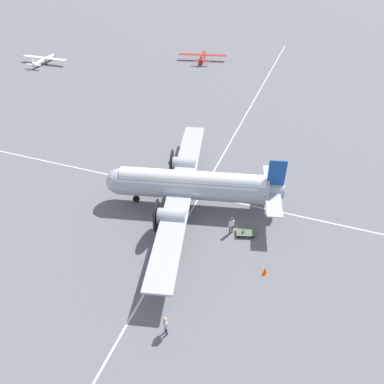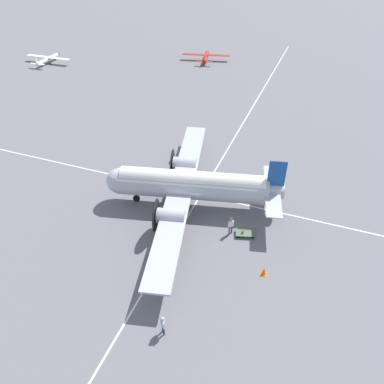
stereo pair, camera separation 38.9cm
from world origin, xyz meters
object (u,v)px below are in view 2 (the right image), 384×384
object	(u,v)px
baggage_cart	(245,233)
traffic_cone	(264,271)
light_aircraft_distant	(206,56)
passenger_boarding	(231,224)
airliner_main	(188,185)
crew_foreground	(163,324)
light_aircraft_taxiing	(48,59)
suitcase_near_door	(243,232)

from	to	relation	value
baggage_cart	traffic_cone	bearing A→B (deg)	105.95
light_aircraft_distant	passenger_boarding	bearing A→B (deg)	-171.81
airliner_main	passenger_boarding	world-z (taller)	airliner_main
crew_foreground	passenger_boarding	distance (m)	11.60
baggage_cart	light_aircraft_distant	size ratio (longest dim) A/B	0.21
airliner_main	traffic_cone	world-z (taller)	airliner_main
passenger_boarding	airliner_main	bearing A→B (deg)	-72.97
light_aircraft_taxiing	passenger_boarding	bearing A→B (deg)	-128.17
airliner_main	light_aircraft_distant	bearing A→B (deg)	-86.76
crew_foreground	baggage_cart	xyz separation A→B (m)	(11.75, -2.93, -0.81)
airliner_main	suitcase_near_door	xyz separation A→B (m)	(-2.26, -6.30, -2.26)
traffic_cone	light_aircraft_distant	bearing A→B (deg)	23.84
baggage_cart	traffic_cone	xyz separation A→B (m)	(-3.98, -2.54, 0.03)
suitcase_near_door	airliner_main	bearing A→B (deg)	70.23
crew_foreground	traffic_cone	world-z (taller)	crew_foreground
baggage_cart	light_aircraft_taxiing	size ratio (longest dim) A/B	0.21
baggage_cart	light_aircraft_distant	bearing A→B (deg)	-83.55
airliner_main	baggage_cart	world-z (taller)	airliner_main
suitcase_near_door	traffic_cone	world-z (taller)	traffic_cone
crew_foreground	passenger_boarding	size ratio (longest dim) A/B	1.01
traffic_cone	suitcase_near_door	bearing A→B (deg)	34.97
traffic_cone	baggage_cart	bearing A→B (deg)	32.53
baggage_cart	light_aircraft_distant	distance (m)	50.42
passenger_boarding	light_aircraft_taxiing	distance (m)	57.90
crew_foreground	suitcase_near_door	world-z (taller)	crew_foreground
airliner_main	crew_foreground	bearing A→B (deg)	90.95
suitcase_near_door	baggage_cart	bearing A→B (deg)	-76.29
light_aircraft_distant	light_aircraft_taxiing	bearing A→B (deg)	100.31
airliner_main	baggage_cart	bearing A→B (deg)	147.80
suitcase_near_door	light_aircraft_distant	size ratio (longest dim) A/B	0.06
airliner_main	traffic_cone	bearing A→B (deg)	132.19
baggage_cart	traffic_cone	size ratio (longest dim) A/B	3.08
airliner_main	baggage_cart	size ratio (longest dim) A/B	12.84
baggage_cart	light_aircraft_distant	world-z (taller)	light_aircraft_distant
baggage_cart	traffic_cone	distance (m)	4.72
crew_foreground	light_aircraft_taxiing	world-z (taller)	light_aircraft_taxiing
baggage_cart	crew_foreground	bearing A→B (deg)	59.42
baggage_cart	light_aircraft_taxiing	xyz separation A→B (m)	(34.03, 48.02, 0.52)
light_aircraft_distant	traffic_cone	xyz separation A→B (m)	(-50.38, -22.27, -0.48)
light_aircraft_taxiing	baggage_cart	bearing A→B (deg)	-127.19
baggage_cart	light_aircraft_taxiing	distance (m)	58.86
airliner_main	suitcase_near_door	distance (m)	7.06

